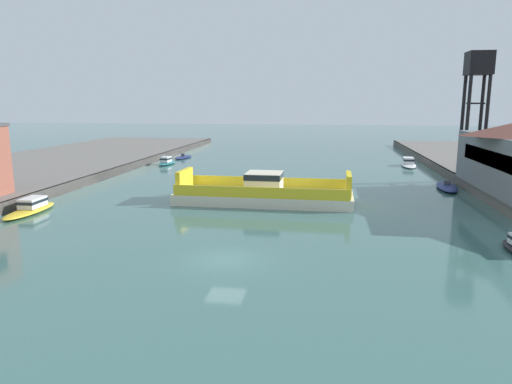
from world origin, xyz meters
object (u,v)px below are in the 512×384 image
(crane_tower, at_px, (478,81))
(moored_boat_mid_left, at_px, (167,162))
(moored_boat_far_left, at_px, (183,157))
(moored_boat_near_right, at_px, (447,186))
(moored_boat_mid_right, at_px, (31,207))
(moored_boat_near_left, at_px, (408,163))
(chain_ferry, at_px, (264,193))

(crane_tower, bearing_deg, moored_boat_mid_left, 165.45)
(moored_boat_far_left, bearing_deg, crane_tower, -24.93)
(moored_boat_near_right, bearing_deg, moored_boat_mid_right, -155.94)
(moored_boat_near_right, bearing_deg, moored_boat_mid_left, 157.97)
(moored_boat_far_left, xyz_separation_m, crane_tower, (45.55, -21.17, 12.84))
(moored_boat_near_right, xyz_separation_m, crane_tower, (3.96, 5.01, 12.77))
(moored_boat_near_right, relative_size, moored_boat_mid_right, 1.07)
(moored_boat_near_right, height_order, moored_boat_far_left, moored_boat_near_right)
(moored_boat_near_left, distance_m, moored_boat_far_left, 40.84)
(moored_boat_near_left, distance_m, crane_tower, 20.93)
(moored_boat_mid_left, relative_size, crane_tower, 0.38)
(moored_boat_near_left, bearing_deg, moored_boat_mid_right, -136.08)
(moored_boat_near_left, xyz_separation_m, moored_boat_mid_right, (-41.62, -40.08, -0.01))
(moored_boat_near_right, bearing_deg, chain_ferry, -152.11)
(chain_ferry, height_order, moored_boat_far_left, chain_ferry)
(chain_ferry, height_order, moored_boat_near_right, chain_ferry)
(chain_ferry, bearing_deg, crane_tower, 32.83)
(moored_boat_near_left, distance_m, moored_boat_mid_left, 40.78)
(moored_boat_mid_right, height_order, crane_tower, crane_tower)
(chain_ferry, relative_size, crane_tower, 1.20)
(moored_boat_near_left, bearing_deg, crane_tower, -72.53)
(moored_boat_near_left, bearing_deg, moored_boat_near_right, -87.07)
(crane_tower, bearing_deg, moored_boat_near_right, -128.32)
(chain_ferry, distance_m, moored_boat_far_left, 42.61)
(moored_boat_near_right, bearing_deg, moored_boat_far_left, 147.80)
(moored_boat_near_left, bearing_deg, moored_boat_mid_left, -174.15)
(crane_tower, bearing_deg, moored_boat_near_left, 107.47)
(moored_boat_mid_left, distance_m, crane_tower, 48.76)
(moored_boat_near_left, distance_m, moored_boat_near_right, 21.04)
(moored_boat_near_left, height_order, moored_boat_near_right, moored_boat_near_left)
(moored_boat_near_right, xyz_separation_m, moored_boat_far_left, (-41.59, 26.18, -0.06))
(moored_boat_near_left, height_order, moored_boat_mid_left, moored_boat_near_left)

